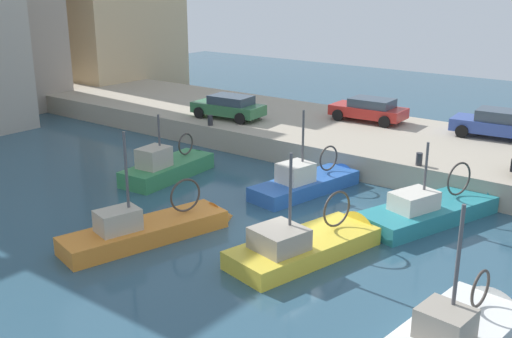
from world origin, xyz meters
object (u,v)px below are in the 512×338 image
object	(u,v)px
fishing_boat_yellow	(312,250)
parked_car_red	(369,109)
fishing_boat_green	(172,173)
mooring_bollard_mid	(419,159)
parked_car_green	(229,106)
parked_car_blue	(499,124)
fishing_boat_orange	(154,235)
mooring_bollard_north	(210,120)
fishing_boat_teal	(435,216)
fishing_boat_blue	(311,188)

from	to	relation	value
fishing_boat_yellow	parked_car_red	distance (m)	15.28
fishing_boat_green	mooring_bollard_mid	distance (m)	11.26
parked_car_green	parked_car_blue	world-z (taller)	parked_car_blue
fishing_boat_orange	parked_car_blue	xyz separation A→B (m)	(17.27, -6.68, 1.82)
parked_car_red	mooring_bollard_north	bearing A→B (deg)	134.08
parked_car_green	parked_car_red	size ratio (longest dim) A/B	1.02
fishing_boat_green	mooring_bollard_mid	xyz separation A→B (m)	(4.96, -10.02, 1.34)
fishing_boat_yellow	parked_car_green	size ratio (longest dim) A/B	1.52
fishing_boat_teal	parked_car_green	distance (m)	14.91
mooring_bollard_mid	fishing_boat_yellow	bearing A→B (deg)	178.17
fishing_boat_blue	parked_car_green	distance (m)	9.87
parked_car_green	mooring_bollard_mid	distance (m)	12.44
fishing_boat_blue	mooring_bollard_mid	world-z (taller)	fishing_boat_blue
fishing_boat_green	parked_car_blue	size ratio (longest dim) A/B	1.27
fishing_boat_green	fishing_boat_yellow	world-z (taller)	fishing_boat_yellow
fishing_boat_green	parked_car_blue	bearing A→B (deg)	-43.70
fishing_boat_blue	fishing_boat_yellow	bearing A→B (deg)	-146.72
parked_car_green	fishing_boat_orange	bearing A→B (deg)	-151.02
fishing_boat_yellow	fishing_boat_green	bearing A→B (deg)	72.54
fishing_boat_yellow	parked_car_green	world-z (taller)	fishing_boat_yellow
parked_car_green	mooring_bollard_mid	world-z (taller)	parked_car_green
parked_car_blue	fishing_boat_yellow	bearing A→B (deg)	174.24
parked_car_green	mooring_bollard_north	world-z (taller)	parked_car_green
fishing_boat_green	fishing_boat_orange	xyz separation A→B (m)	(-5.48, -4.58, -0.03)
fishing_boat_orange	parked_car_red	xyz separation A→B (m)	(16.60, 0.20, 1.77)
fishing_boat_blue	parked_car_red	world-z (taller)	fishing_boat_blue
mooring_bollard_north	fishing_boat_yellow	bearing A→B (deg)	-124.36
fishing_boat_green	fishing_boat_orange	bearing A→B (deg)	-140.10
fishing_boat_blue	parked_car_blue	world-z (taller)	fishing_boat_blue
parked_car_green	mooring_bollard_north	bearing A→B (deg)	-171.52
fishing_boat_yellow	mooring_bollard_north	bearing A→B (deg)	55.64
fishing_boat_green	mooring_bollard_north	bearing A→B (deg)	21.74
fishing_boat_green	parked_car_green	size ratio (longest dim) A/B	1.34
parked_car_green	mooring_bollard_mid	xyz separation A→B (m)	(-1.92, -12.29, -0.42)
fishing_boat_yellow	parked_car_red	xyz separation A→B (m)	(14.19, 5.38, 1.76)
parked_car_blue	mooring_bollard_north	xyz separation A→B (m)	(-6.83, 13.24, -0.46)
fishing_boat_green	parked_car_blue	xyz separation A→B (m)	(11.79, -11.26, 1.80)
fishing_boat_teal	parked_car_blue	distance (m)	9.52
fishing_boat_orange	parked_car_red	distance (m)	16.69
fishing_boat_orange	parked_car_red	world-z (taller)	fishing_boat_orange
fishing_boat_green	fishing_boat_yellow	xyz separation A→B (m)	(-3.07, -9.77, -0.02)
fishing_boat_orange	parked_car_green	distance (m)	14.24
fishing_boat_yellow	mooring_bollard_north	world-z (taller)	fishing_boat_yellow
mooring_bollard_mid	parked_car_red	bearing A→B (deg)	42.48
parked_car_red	parked_car_green	bearing A→B (deg)	122.50
parked_car_green	parked_car_red	xyz separation A→B (m)	(4.23, -6.65, -0.01)
fishing_boat_blue	fishing_boat_teal	xyz separation A→B (m)	(0.22, -5.59, -0.02)
parked_car_blue	mooring_bollard_mid	bearing A→B (deg)	169.70
parked_car_green	fishing_boat_yellow	bearing A→B (deg)	-129.60
fishing_boat_orange	fishing_boat_green	bearing A→B (deg)	39.90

